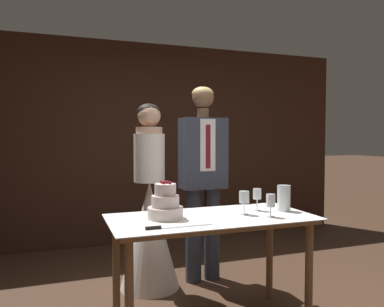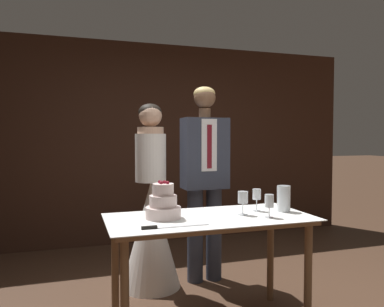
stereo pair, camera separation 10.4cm
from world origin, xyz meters
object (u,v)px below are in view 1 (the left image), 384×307
cake_knife (167,227)px  wine_glass_near (271,202)px  hurricane_candle (284,199)px  groom (203,173)px  bride (150,220)px  wine_glass_far (257,195)px  cake_table (212,230)px  tiered_cake (165,205)px  wine_glass_middle (244,198)px

cake_knife → wine_glass_near: (0.79, 0.07, 0.10)m
hurricane_candle → groom: (-0.35, 0.84, 0.14)m
groom → wine_glass_near: bearing=-82.4°
hurricane_candle → bride: (-0.87, 0.84, -0.28)m
wine_glass_far → groom: (-0.16, 0.76, 0.11)m
cake_knife → bride: (0.14, 1.06, -0.19)m
cake_table → tiered_cake: bearing=171.4°
cake_knife → wine_glass_middle: 0.70m
cake_knife → wine_glass_near: bearing=5.1°
wine_glass_far → wine_glass_near: bearing=-96.0°
cake_table → tiered_cake: 0.39m
wine_glass_middle → wine_glass_far: bearing=30.8°
cake_knife → bride: 1.09m
tiered_cake → wine_glass_near: (0.73, -0.21, 0.01)m
cake_knife → wine_glass_middle: bearing=17.8°
groom → wine_glass_middle: bearing=-90.4°
cake_table → tiered_cake: tiered_cake is taller
groom → bride: bearing=179.9°
hurricane_candle → bride: size_ratio=0.12×
wine_glass_far → tiered_cake: bearing=-177.6°
tiered_cake → wine_glass_middle: tiered_cake is taller
cake_table → bride: bride is taller
groom → cake_table: bearing=-107.3°
cake_table → hurricane_candle: (0.61, 0.00, 0.20)m
hurricane_candle → cake_table: bearing=-179.8°
cake_table → wine_glass_far: 0.48m
cake_knife → groom: bearing=58.2°
hurricane_candle → wine_glass_near: bearing=-143.6°
tiered_cake → wine_glass_middle: 0.59m
hurricane_candle → groom: size_ratio=0.11×
cake_knife → cake_table: bearing=29.4°
cake_knife → hurricane_candle: (1.01, 0.23, 0.09)m
hurricane_candle → bride: bride is taller
tiered_cake → groom: groom is taller
wine_glass_near → wine_glass_middle: bearing=135.1°
cake_knife → groom: size_ratio=0.24×
tiered_cake → wine_glass_middle: (0.59, -0.07, 0.03)m
wine_glass_far → hurricane_candle: (0.19, -0.08, -0.03)m
cake_table → cake_knife: (-0.40, -0.23, 0.11)m
bride → cake_knife: bearing=-97.5°
tiered_cake → wine_glass_middle: size_ratio=1.53×
tiered_cake → bride: bride is taller
wine_glass_near → cake_table: bearing=158.4°
wine_glass_far → wine_glass_middle: bearing=-149.2°
cake_knife → hurricane_candle: hurricane_candle is taller
tiered_cake → hurricane_candle: bearing=-2.9°
wine_glass_far → hurricane_candle: hurricane_candle is taller
wine_glass_near → bride: size_ratio=0.10×
wine_glass_middle → hurricane_candle: bearing=3.0°
tiered_cake → bride: size_ratio=0.16×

